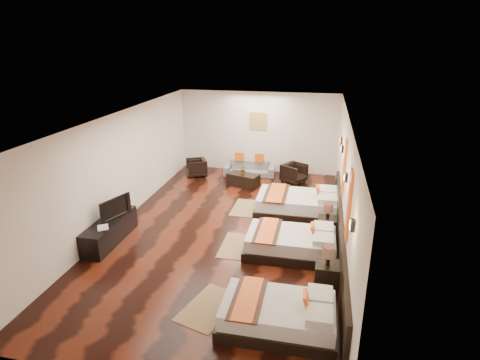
% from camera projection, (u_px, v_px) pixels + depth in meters
% --- Properties ---
extents(floor, '(5.50, 9.50, 0.01)m').
position_uv_depth(floor, '(226.00, 229.00, 9.80)').
color(floor, black).
rests_on(floor, ground).
extents(ceiling, '(5.50, 9.50, 0.01)m').
position_uv_depth(ceiling, '(225.00, 118.00, 8.84)').
color(ceiling, white).
rests_on(ceiling, floor).
extents(back_wall, '(5.50, 0.01, 2.80)m').
position_uv_depth(back_wall, '(258.00, 132.00, 13.69)').
color(back_wall, silver).
rests_on(back_wall, floor).
extents(left_wall, '(0.01, 9.50, 2.80)m').
position_uv_depth(left_wall, '(119.00, 169.00, 9.85)').
color(left_wall, silver).
rests_on(left_wall, floor).
extents(right_wall, '(0.01, 9.50, 2.80)m').
position_uv_depth(right_wall, '(345.00, 185.00, 8.79)').
color(right_wall, silver).
rests_on(right_wall, floor).
extents(headboard_panel, '(0.08, 6.60, 0.90)m').
position_uv_depth(headboard_panel, '(340.00, 239.00, 8.38)').
color(headboard_panel, black).
rests_on(headboard_panel, floor).
extents(bed_near, '(1.90, 1.19, 0.73)m').
position_uv_depth(bed_near, '(279.00, 315.00, 6.40)').
color(bed_near, black).
rests_on(bed_near, floor).
extents(bed_mid, '(1.99, 1.25, 0.76)m').
position_uv_depth(bed_mid, '(292.00, 243.00, 8.61)').
color(bed_mid, black).
rests_on(bed_mid, floor).
extents(bed_far, '(2.23, 1.40, 0.85)m').
position_uv_depth(bed_far, '(299.00, 204.00, 10.55)').
color(bed_far, black).
rests_on(bed_far, floor).
extents(nightstand_a, '(0.45, 0.45, 0.88)m').
position_uv_depth(nightstand_a, '(327.00, 273.00, 7.43)').
color(nightstand_a, black).
rests_on(nightstand_a, floor).
extents(nightstand_b, '(0.43, 0.43, 0.84)m').
position_uv_depth(nightstand_b, '(327.00, 225.00, 9.37)').
color(nightstand_b, black).
rests_on(nightstand_b, floor).
extents(jute_mat_near, '(1.07, 1.37, 0.01)m').
position_uv_depth(jute_mat_near, '(209.00, 307.00, 6.94)').
color(jute_mat_near, '#997B4D').
rests_on(jute_mat_near, floor).
extents(jute_mat_mid, '(0.76, 1.20, 0.01)m').
position_uv_depth(jute_mat_mid, '(238.00, 246.00, 8.99)').
color(jute_mat_mid, '#997B4D').
rests_on(jute_mat_mid, floor).
extents(jute_mat_far, '(0.77, 1.21, 0.01)m').
position_uv_depth(jute_mat_far, '(247.00, 208.00, 11.01)').
color(jute_mat_far, '#997B4D').
rests_on(jute_mat_far, floor).
extents(tv_console, '(0.50, 1.80, 0.55)m').
position_uv_depth(tv_console, '(110.00, 231.00, 9.12)').
color(tv_console, black).
rests_on(tv_console, floor).
extents(tv, '(0.40, 0.87, 0.51)m').
position_uv_depth(tv, '(113.00, 207.00, 9.09)').
color(tv, black).
rests_on(tv, tv_console).
extents(book, '(0.35, 0.38, 0.03)m').
position_uv_depth(book, '(97.00, 229.00, 8.59)').
color(book, black).
rests_on(book, tv_console).
extents(figurine, '(0.35, 0.35, 0.32)m').
position_uv_depth(figurine, '(125.00, 200.00, 9.72)').
color(figurine, brown).
rests_on(figurine, tv_console).
extents(sofa, '(1.78, 0.82, 0.51)m').
position_uv_depth(sofa, '(249.00, 168.00, 13.58)').
color(sofa, slate).
rests_on(sofa, floor).
extents(armchair_left, '(0.87, 0.86, 0.60)m').
position_uv_depth(armchair_left, '(197.00, 168.00, 13.51)').
color(armchair_left, black).
rests_on(armchair_left, floor).
extents(armchair_right, '(0.95, 0.94, 0.64)m').
position_uv_depth(armchair_right, '(294.00, 173.00, 12.89)').
color(armchair_right, black).
rests_on(armchair_right, floor).
extents(coffee_table, '(1.10, 0.78, 0.40)m').
position_uv_depth(coffee_table, '(243.00, 180.00, 12.63)').
color(coffee_table, black).
rests_on(coffee_table, floor).
extents(table_plant, '(0.28, 0.26, 0.29)m').
position_uv_depth(table_plant, '(243.00, 170.00, 12.50)').
color(table_plant, '#276120').
rests_on(table_plant, coffee_table).
extents(orange_panel_a, '(0.04, 0.40, 1.30)m').
position_uv_depth(orange_panel_a, '(349.00, 206.00, 6.94)').
color(orange_panel_a, '#D86014').
rests_on(orange_panel_a, right_wall).
extents(orange_panel_b, '(0.04, 0.40, 1.30)m').
position_uv_depth(orange_panel_b, '(344.00, 168.00, 8.96)').
color(orange_panel_b, '#D86014').
rests_on(orange_panel_b, right_wall).
extents(sconce_near, '(0.07, 0.12, 0.18)m').
position_uv_depth(sconce_near, '(352.00, 225.00, 5.88)').
color(sconce_near, black).
rests_on(sconce_near, right_wall).
extents(sconce_mid, '(0.07, 0.12, 0.18)m').
position_uv_depth(sconce_mid, '(346.00, 177.00, 7.91)').
color(sconce_mid, black).
rests_on(sconce_mid, right_wall).
extents(sconce_far, '(0.07, 0.12, 0.18)m').
position_uv_depth(sconce_far, '(342.00, 149.00, 9.93)').
color(sconce_far, black).
rests_on(sconce_far, right_wall).
extents(sconce_lounge, '(0.07, 0.12, 0.18)m').
position_uv_depth(sconce_lounge, '(341.00, 140.00, 10.76)').
color(sconce_lounge, black).
rests_on(sconce_lounge, right_wall).
extents(gold_artwork, '(0.60, 0.04, 0.60)m').
position_uv_depth(gold_artwork, '(258.00, 121.00, 13.54)').
color(gold_artwork, '#AD873F').
rests_on(gold_artwork, back_wall).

